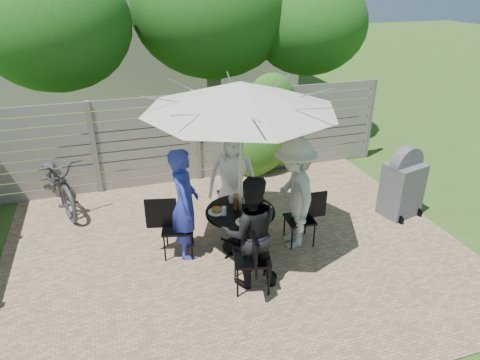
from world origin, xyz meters
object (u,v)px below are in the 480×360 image
object	(u,v)px
plate_left	(217,211)
coffee_cup	(244,199)
person_right	(294,194)
syrup_jug	(236,204)
glass_left	(224,211)
chair_right	(300,228)
bicycle	(57,181)
glass_front	(250,214)
bbq_grill	(403,185)
plate_back	(237,198)
glass_right	(256,202)
person_back	(232,177)
chair_front	(252,270)
patio_table	(240,222)
person_left	(185,204)
umbrella	(240,96)
glass_back	(231,199)
person_front	(250,232)
plate_right	(263,207)
plate_front	(244,221)
chair_left	(178,238)
chair_back	(231,204)

from	to	relation	value
plate_left	coffee_cup	size ratio (longest dim) A/B	2.17
person_right	syrup_jug	size ratio (longest dim) A/B	11.11
person_right	glass_left	size ratio (longest dim) A/B	12.70
chair_right	bicycle	xyz separation A→B (m)	(-3.72, 2.42, 0.26)
glass_front	bbq_grill	bearing A→B (deg)	8.27
plate_back	glass_right	xyz separation A→B (m)	(0.22, -0.29, 0.05)
coffee_cup	plate_back	bearing A→B (deg)	117.36
glass_left	person_back	bearing A→B (deg)	66.30
chair_front	coffee_cup	size ratio (longest dim) A/B	8.35
patio_table	bbq_grill	bearing A→B (deg)	3.00
patio_table	person_right	distance (m)	0.93
person_left	plate_left	bearing A→B (deg)	-90.00
glass_front	syrup_jug	distance (m)	0.35
patio_table	chair_front	world-z (taller)	chair_front
chair_front	plate_left	world-z (taller)	chair_front
plate_left	bbq_grill	bearing A→B (deg)	1.82
chair_front	bbq_grill	xyz separation A→B (m)	(3.17, 1.12, 0.29)
glass_right	coffee_cup	world-z (taller)	glass_right
syrup_jug	coffee_cup	bearing A→B (deg)	38.56
glass_left	bbq_grill	bearing A→B (deg)	3.91
umbrella	plate_back	size ratio (longest dim) A/B	11.86
chair_front	plate_back	xyz separation A→B (m)	(0.19, 1.31, 0.41)
chair_right	syrup_jug	bearing A→B (deg)	-6.80
chair_front	glass_right	bearing A→B (deg)	-9.41
plate_left	glass_right	distance (m)	0.63
plate_left	umbrella	bearing A→B (deg)	-8.18
plate_back	plate_left	size ratio (longest dim) A/B	1.00
glass_back	glass_right	distance (m)	0.40
person_front	plate_right	distance (m)	0.91
plate_right	glass_right	world-z (taller)	glass_right
umbrella	glass_left	world-z (taller)	umbrella
plate_right	chair_front	bearing A→B (deg)	-118.67
glass_front	person_right	bearing A→B (deg)	11.52
glass_left	umbrella	bearing A→B (deg)	13.82
person_front	plate_front	world-z (taller)	person_front
glass_back	coffee_cup	xyz separation A→B (m)	(0.20, -0.07, -0.01)
plate_back	bbq_grill	bearing A→B (deg)	-3.79
chair_left	glass_back	distance (m)	1.01
chair_left	person_right	world-z (taller)	person_right
person_back	coffee_cup	distance (m)	0.63
patio_table	plate_right	distance (m)	0.43
person_left	bbq_grill	size ratio (longest dim) A/B	1.34
chair_back	person_right	bearing A→B (deg)	36.13
patio_table	person_back	bearing A→B (deg)	81.82
plate_back	plate_front	distance (m)	0.72
chair_right	glass_right	distance (m)	0.86
bbq_grill	chair_front	bearing A→B (deg)	-174.63
chair_right	plate_back	size ratio (longest dim) A/B	3.40
plate_back	coffee_cup	world-z (taller)	coffee_cup
glass_back	bbq_grill	bearing A→B (deg)	-2.09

